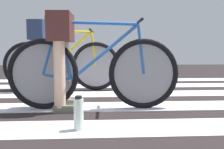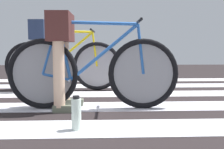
{
  "view_description": "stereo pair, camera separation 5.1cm",
  "coord_description": "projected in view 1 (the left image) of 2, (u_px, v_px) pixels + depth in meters",
  "views": [
    {
      "loc": [
        -0.18,
        -2.9,
        0.63
      ],
      "look_at": [
        -0.02,
        -0.11,
        0.35
      ],
      "focal_mm": 40.54,
      "sensor_mm": 36.0,
      "label": 1
    },
    {
      "loc": [
        -0.13,
        -2.9,
        0.63
      ],
      "look_at": [
        -0.02,
        -0.11,
        0.35
      ],
      "focal_mm": 40.54,
      "sensor_mm": 36.0,
      "label": 2
    }
  ],
  "objects": [
    {
      "name": "ground",
      "position": [
        113.0,
        102.0,
        2.95
      ],
      "size": [
        18.0,
        14.0,
        0.02
      ],
      "color": "black"
    },
    {
      "name": "crosswalk_markings",
      "position": [
        111.0,
        99.0,
        3.07
      ],
      "size": [
        5.4,
        4.26,
        0.0
      ],
      "color": "silver",
      "rests_on": "ground"
    },
    {
      "name": "bicycle_2_of_2",
      "position": [
        61.0,
        64.0,
        3.74
      ],
      "size": [
        1.74,
        0.52,
        0.93
      ],
      "rotation": [
        0.0,
        0.0,
        -0.06
      ],
      "color": "black",
      "rests_on": "ground"
    },
    {
      "name": "cyclist_1_of_2",
      "position": [
        62.0,
        48.0,
        2.53
      ],
      "size": [
        0.32,
        0.42,
        0.96
      ],
      "rotation": [
        0.0,
        0.0,
        -0.03
      ],
      "color": "beige",
      "rests_on": "ground"
    },
    {
      "name": "cyclist_2_of_2",
      "position": [
        39.0,
        46.0,
        3.71
      ],
      "size": [
        0.33,
        0.42,
        1.02
      ],
      "rotation": [
        0.0,
        0.0,
        -0.06
      ],
      "color": "brown",
      "rests_on": "ground"
    },
    {
      "name": "water_bottle",
      "position": [
        79.0,
        114.0,
        1.89
      ],
      "size": [
        0.07,
        0.07,
        0.26
      ],
      "color": "white",
      "rests_on": "ground"
    },
    {
      "name": "bicycle_1_of_2",
      "position": [
        93.0,
        71.0,
        2.56
      ],
      "size": [
        1.74,
        0.52,
        0.93
      ],
      "rotation": [
        0.0,
        0.0,
        -0.03
      ],
      "color": "black",
      "rests_on": "ground"
    }
  ]
}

